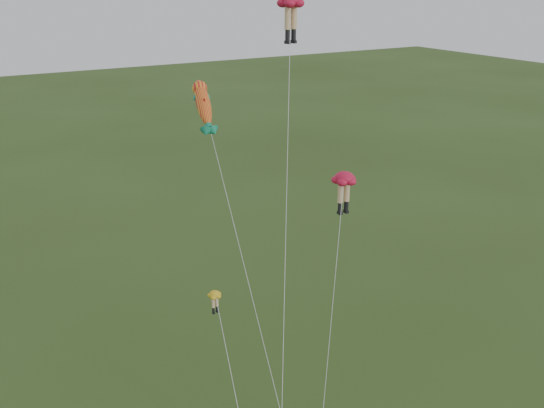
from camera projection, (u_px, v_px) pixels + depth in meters
legs_kite_red_high at (291, 9)px, 35.00m from camera, size 7.99×11.60×23.40m
legs_kite_red_mid at (344, 184)px, 35.36m from camera, size 5.48×5.81×13.65m
legs_kite_yellow at (218, 311)px, 33.02m from camera, size 2.47×9.13×8.07m
fish_kite at (204, 105)px, 33.66m from camera, size 1.54×12.72×19.09m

